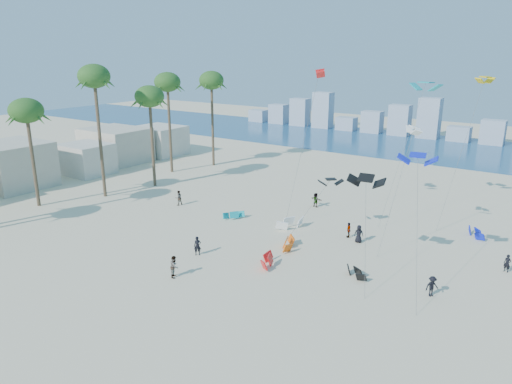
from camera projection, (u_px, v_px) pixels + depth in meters
The scene contains 10 objects.
ground at pixel (105, 291), 36.34m from camera, with size 220.00×220.00×0.00m, color beige.
ocean at pixel (406, 145), 93.03m from camera, with size 220.00×220.00×0.00m, color navy.
kitesurfer_near at pixel (197, 246), 42.45m from camera, with size 0.64×0.42×1.75m, color black.
kitesurfer_mid at pixel (174, 266), 38.34m from camera, with size 0.88×0.69×1.81m, color gray.
kitesurfers_far at pixel (318, 223), 48.12m from camera, with size 35.70×14.97×1.79m.
grounded_kites at pixel (309, 237), 45.64m from camera, with size 25.28×20.02×1.07m.
flying_kites at pixel (426, 132), 41.24m from camera, with size 26.82×24.30×16.46m.
palm_row at pixel (92, 97), 57.15m from camera, with size 8.75×44.80×16.26m.
beachfront_buildings at pixel (72, 156), 70.37m from camera, with size 11.50×43.00×6.00m.
distant_skyline at pixel (416, 122), 100.67m from camera, with size 85.00×3.00×8.40m.
Camera 1 is at (28.13, -20.23, 17.65)m, focal length 33.20 mm.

